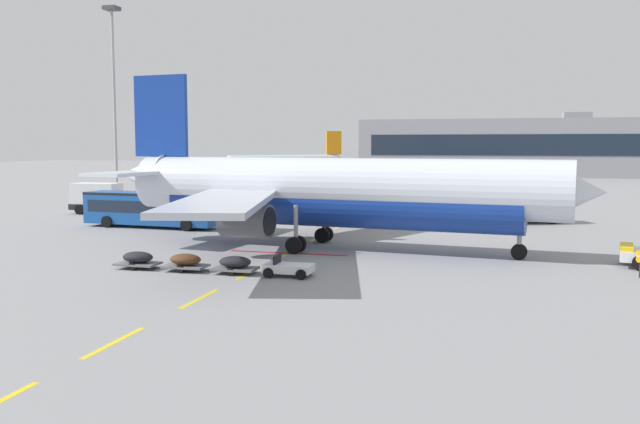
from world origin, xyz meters
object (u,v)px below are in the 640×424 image
at_px(apron_shuttle_bus, 152,207).
at_px(airliner_foreground, 330,191).
at_px(airliner_mid_left, 287,164).
at_px(apron_light_mast_near, 114,80).
at_px(ground_power_truck, 521,205).
at_px(baggage_train, 210,263).
at_px(fuel_service_truck, 103,198).

bearing_deg(apron_shuttle_bus, airliner_foreground, -23.21).
bearing_deg(airliner_mid_left, apron_light_mast_near, -100.43).
distance_m(airliner_foreground, ground_power_truck, 23.20).
height_order(airliner_foreground, baggage_train, airliner_foreground).
bearing_deg(ground_power_truck, airliner_mid_left, 123.31).
relative_size(apron_shuttle_bus, apron_light_mast_near, 0.48).
height_order(apron_shuttle_bus, fuel_service_truck, fuel_service_truck).
distance_m(airliner_foreground, fuel_service_truck, 32.64).
relative_size(fuel_service_truck, ground_power_truck, 0.96).
bearing_deg(fuel_service_truck, airliner_mid_left, 91.50).
height_order(airliner_foreground, airliner_mid_left, airliner_foreground).
relative_size(fuel_service_truck, baggage_train, 0.61).
bearing_deg(baggage_train, airliner_foreground, 66.65).
xyz_separation_m(airliner_foreground, baggage_train, (-4.35, -10.07, -3.42)).
distance_m(fuel_service_truck, baggage_train, 35.64).
bearing_deg(baggage_train, fuel_service_truck, 131.76).
distance_m(apron_shuttle_bus, apron_light_mast_near, 38.30).
xyz_separation_m(airliner_foreground, fuel_service_truck, (-28.07, 16.50, -2.30)).
bearing_deg(fuel_service_truck, baggage_train, -48.24).
distance_m(baggage_train, apron_light_mast_near, 59.69).
relative_size(airliner_mid_left, baggage_train, 2.03).
xyz_separation_m(ground_power_truck, baggage_train, (-17.46, -29.07, -1.11)).
relative_size(apron_shuttle_bus, ground_power_truck, 1.66).
height_order(airliner_foreground, ground_power_truck, airliner_foreground).
relative_size(airliner_mid_left, fuel_service_truck, 3.33).
bearing_deg(ground_power_truck, apron_shuttle_bus, -159.56).
relative_size(ground_power_truck, baggage_train, 0.63).
xyz_separation_m(fuel_service_truck, apron_light_mast_near, (-10.62, 19.87, 13.96)).
bearing_deg(airliner_foreground, apron_light_mast_near, 136.76).
height_order(fuel_service_truck, baggage_train, fuel_service_truck).
relative_size(airliner_mid_left, apron_light_mast_near, 0.94).
bearing_deg(airliner_mid_left, ground_power_truck, -56.69).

